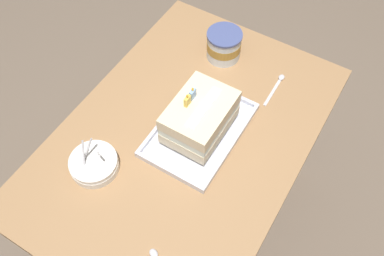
% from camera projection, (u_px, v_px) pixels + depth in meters
% --- Properties ---
extents(ground_plane, '(8.00, 8.00, 0.00)m').
position_uv_depth(ground_plane, '(187.00, 219.00, 1.94)').
color(ground_plane, '#6B5B4C').
extents(dining_table, '(1.08, 0.74, 0.71)m').
position_uv_depth(dining_table, '(185.00, 152.00, 1.44)').
color(dining_table, '#9E754C').
rests_on(dining_table, ground_plane).
extents(foil_tray, '(0.37, 0.25, 0.02)m').
position_uv_depth(foil_tray, '(199.00, 131.00, 1.35)').
color(foil_tray, silver).
rests_on(foil_tray, dining_table).
extents(birthday_cake, '(0.22, 0.16, 0.16)m').
position_uv_depth(birthday_cake, '(200.00, 117.00, 1.29)').
color(birthday_cake, beige).
rests_on(birthday_cake, foil_tray).
extents(bowl_stack, '(0.15, 0.15, 0.11)m').
position_uv_depth(bowl_stack, '(94.00, 164.00, 1.27)').
color(bowl_stack, white).
rests_on(bowl_stack, dining_table).
extents(ice_cream_tub, '(0.13, 0.13, 0.11)m').
position_uv_depth(ice_cream_tub, '(224.00, 45.00, 1.50)').
color(ice_cream_tub, white).
rests_on(ice_cream_tub, dining_table).
extents(serving_spoon_by_bowls, '(0.15, 0.02, 0.01)m').
position_uv_depth(serving_spoon_by_bowls, '(278.00, 83.00, 1.47)').
color(serving_spoon_by_bowls, silver).
rests_on(serving_spoon_by_bowls, dining_table).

